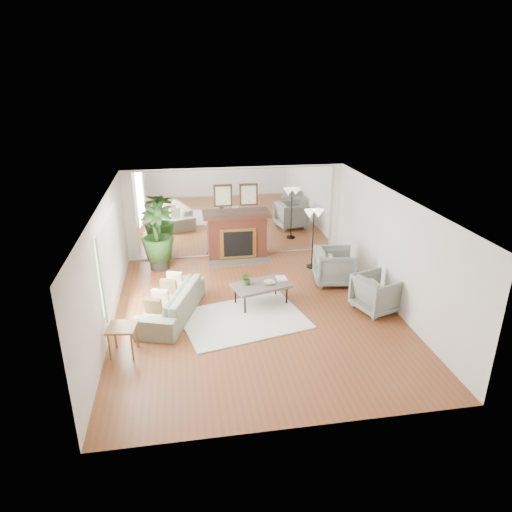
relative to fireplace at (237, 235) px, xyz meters
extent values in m
plane|color=brown|center=(0.00, -3.26, -0.66)|extent=(7.00, 7.00, 0.00)
cube|color=silver|center=(-2.99, -3.26, 0.59)|extent=(0.02, 7.00, 2.50)
cube|color=silver|center=(2.99, -3.26, 0.59)|extent=(0.02, 7.00, 2.50)
cube|color=silver|center=(0.00, 0.23, 0.59)|extent=(6.00, 0.02, 2.50)
cube|color=silver|center=(0.00, 0.21, 0.59)|extent=(5.40, 0.04, 2.40)
cube|color=#B2E09E|center=(-2.96, -2.86, 0.69)|extent=(0.04, 2.40, 1.50)
cube|color=brown|center=(0.00, 0.02, -0.06)|extent=(1.60, 0.40, 1.20)
cube|color=gold|center=(0.00, -0.19, -0.18)|extent=(1.00, 0.04, 0.85)
cube|color=black|center=(0.00, -0.21, -0.18)|extent=(0.80, 0.04, 0.70)
cube|color=#594E46|center=(0.00, -0.33, -0.64)|extent=(1.70, 0.55, 0.03)
cube|color=#3F2014|center=(0.00, 0.00, 0.56)|extent=(1.85, 0.46, 0.10)
cube|color=black|center=(-0.35, 0.17, 1.09)|extent=(0.50, 0.04, 0.60)
cube|color=black|center=(0.35, 0.17, 1.09)|extent=(0.50, 0.04, 0.60)
cube|color=silver|center=(-0.32, -3.51, -0.65)|extent=(2.84, 2.30, 0.03)
cube|color=#594E46|center=(0.17, -2.88, -0.20)|extent=(1.38, 1.03, 0.06)
cylinder|color=black|center=(-0.25, -3.27, -0.44)|extent=(0.04, 0.04, 0.43)
cylinder|color=black|center=(0.73, -2.98, -0.44)|extent=(0.04, 0.04, 0.43)
cylinder|color=black|center=(-0.40, -2.78, -0.44)|extent=(0.04, 0.04, 0.43)
cylinder|color=black|center=(0.58, -2.49, -0.44)|extent=(0.04, 0.04, 0.43)
imported|color=gray|center=(-1.80, -3.08, -0.34)|extent=(1.53, 2.37, 0.64)
imported|color=gray|center=(2.14, -2.04, -0.23)|extent=(1.08, 1.06, 0.87)
imported|color=gray|center=(2.60, -3.54, -0.25)|extent=(1.11, 1.10, 0.81)
cube|color=olive|center=(-2.65, -4.39, -0.11)|extent=(0.56, 0.56, 0.04)
cylinder|color=olive|center=(-2.88, -4.56, -0.39)|extent=(0.04, 0.04, 0.54)
cylinder|color=olive|center=(-2.48, -4.61, -0.39)|extent=(0.04, 0.04, 0.54)
cylinder|color=olive|center=(-2.82, -4.16, -0.39)|extent=(0.04, 0.04, 0.54)
cylinder|color=olive|center=(-2.42, -4.21, -0.39)|extent=(0.04, 0.04, 0.54)
cylinder|color=black|center=(-2.13, -0.42, -0.48)|extent=(0.51, 0.51, 0.36)
imported|color=#305820|center=(-2.13, -0.42, 0.34)|extent=(0.92, 0.92, 1.49)
cylinder|color=black|center=(1.86, -1.00, -0.64)|extent=(0.27, 0.27, 0.04)
cylinder|color=black|center=(1.86, -1.00, 0.11)|extent=(0.03, 0.03, 1.53)
cone|color=white|center=(1.75, -1.00, 0.82)|extent=(0.29, 0.29, 0.21)
cone|color=white|center=(1.98, -1.00, 0.82)|extent=(0.29, 0.29, 0.21)
imported|color=#305820|center=(-0.14, -2.83, -0.02)|extent=(0.30, 0.27, 0.29)
imported|color=olive|center=(0.35, -2.89, -0.14)|extent=(0.25, 0.25, 0.06)
imported|color=olive|center=(0.55, -2.68, -0.16)|extent=(0.23, 0.31, 0.02)
camera|label=1|loc=(-1.42, -11.83, 4.12)|focal=32.00mm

